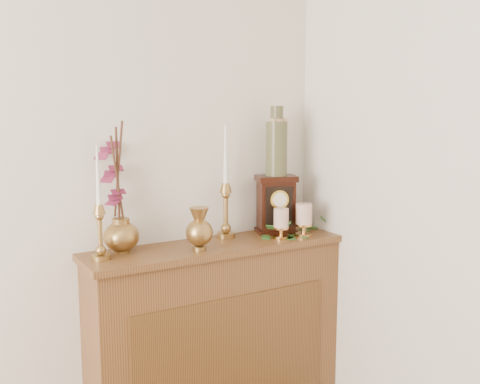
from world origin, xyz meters
TOP-DOWN VIEW (x-y plane):
  - console_shelf at (1.40, 2.10)m, footprint 1.24×0.34m
  - candlestick_left at (0.86, 2.10)m, footprint 0.08×0.08m
  - candlestick_center at (1.49, 2.18)m, footprint 0.09×0.09m
  - bud_vase at (1.27, 2.02)m, footprint 0.12×0.12m
  - ginger_jar at (0.96, 2.20)m, footprint 0.23×0.25m
  - pillar_candle_left at (1.71, 2.03)m, footprint 0.08×0.08m
  - pillar_candle_right at (1.83, 2.02)m, footprint 0.09×0.09m
  - ivy_garland at (1.80, 2.07)m, footprint 0.42×0.20m
  - mantel_clock at (1.76, 2.15)m, footprint 0.22×0.19m
  - ceramic_vase at (1.76, 2.15)m, footprint 0.10×0.10m

SIDE VIEW (x-z plane):
  - console_shelf at x=1.40m, z-range -0.03..0.90m
  - ivy_garland at x=1.80m, z-range 0.90..0.98m
  - pillar_candle_left at x=1.71m, z-range 0.93..1.09m
  - pillar_candle_right at x=1.83m, z-range 0.93..1.10m
  - bud_vase at x=1.27m, z-range 0.93..1.12m
  - mantel_clock at x=1.76m, z-range 0.93..1.21m
  - candlestick_left at x=0.86m, z-range 0.85..1.32m
  - candlestick_center at x=1.49m, z-range 0.84..1.37m
  - ginger_jar at x=0.96m, z-range 0.90..1.47m
  - ceramic_vase at x=1.76m, z-range 1.20..1.54m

